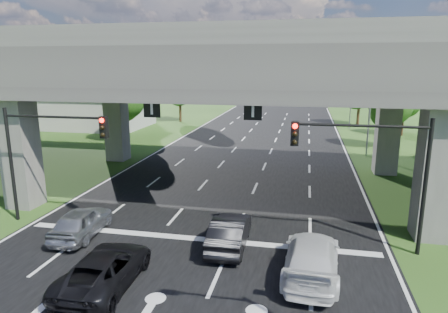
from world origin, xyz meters
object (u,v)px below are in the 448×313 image
(streetlight_far, at_px, (367,91))
(car_white, at_px, (312,258))
(signal_left, at_px, (46,145))
(streetlight_beyond, at_px, (349,83))
(car_dark, at_px, (230,232))
(car_trailing, at_px, (105,269))
(signal_right, at_px, (373,159))
(car_silver, at_px, (82,222))

(streetlight_far, bearing_deg, car_white, -101.62)
(signal_left, bearing_deg, streetlight_far, 48.22)
(streetlight_far, bearing_deg, signal_left, -131.78)
(streetlight_beyond, bearing_deg, car_dark, -102.64)
(signal_left, relative_size, streetlight_far, 0.60)
(streetlight_far, distance_m, car_dark, 23.15)
(streetlight_beyond, bearing_deg, car_trailing, -106.56)
(signal_right, relative_size, car_dark, 1.38)
(signal_right, relative_size, signal_left, 1.00)
(signal_right, bearing_deg, car_white, -131.12)
(car_trailing, bearing_deg, streetlight_far, -116.99)
(streetlight_beyond, height_order, car_dark, streetlight_beyond)
(signal_right, bearing_deg, car_silver, -174.65)
(car_white, bearing_deg, signal_left, -9.14)
(car_dark, bearing_deg, car_white, 151.45)
(car_white, bearing_deg, streetlight_far, -98.90)
(streetlight_far, height_order, car_trailing, streetlight_far)
(car_white, distance_m, car_trailing, 7.88)
(streetlight_beyond, xyz_separation_m, car_dark, (-8.30, -37.00, -5.10))
(streetlight_far, height_order, streetlight_beyond, same)
(car_dark, bearing_deg, streetlight_far, -113.10)
(car_silver, bearing_deg, car_white, 168.22)
(car_silver, bearing_deg, signal_right, -178.32)
(signal_left, bearing_deg, signal_right, 0.00)
(signal_right, xyz_separation_m, streetlight_far, (2.27, 20.06, 1.66))
(car_dark, bearing_deg, car_silver, 0.80)
(signal_left, distance_m, car_trailing, 8.39)
(streetlight_beyond, bearing_deg, streetlight_far, -90.00)
(streetlight_beyond, relative_size, car_silver, 2.40)
(streetlight_far, distance_m, car_trailing, 28.43)
(streetlight_beyond, bearing_deg, car_silver, -112.56)
(car_silver, relative_size, car_white, 0.81)
(car_white, bearing_deg, car_dark, -24.28)
(signal_right, height_order, car_trailing, signal_right)
(signal_left, distance_m, car_dark, 10.26)
(car_silver, bearing_deg, signal_left, -30.70)
(signal_right, bearing_deg, signal_left, 180.00)
(signal_right, relative_size, streetlight_far, 0.60)
(car_dark, relative_size, car_white, 0.84)
(signal_left, xyz_separation_m, streetlight_beyond, (17.92, 36.06, 1.66))
(streetlight_far, xyz_separation_m, streetlight_beyond, (0.00, 16.00, 0.00))
(streetlight_beyond, relative_size, car_white, 1.94)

